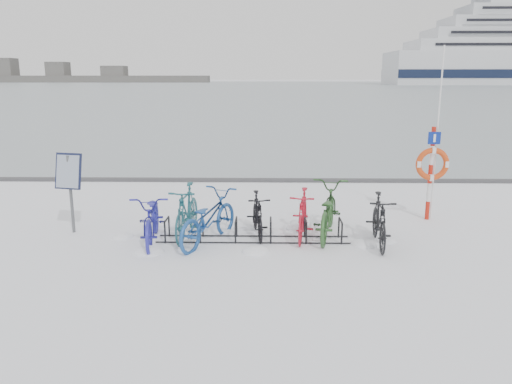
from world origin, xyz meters
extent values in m
plane|color=white|center=(0.00, 0.00, 0.00)|extent=(900.00, 900.00, 0.00)
cube|color=#929FA5|center=(0.00, 155.00, 0.01)|extent=(400.00, 298.00, 0.02)
cube|color=#3F3F42|center=(0.00, 5.90, 0.05)|extent=(400.00, 0.25, 0.10)
cylinder|color=black|center=(-1.80, -0.22, 0.22)|extent=(0.04, 0.04, 0.44)
cylinder|color=black|center=(-1.80, 0.22, 0.22)|extent=(0.04, 0.04, 0.44)
cylinder|color=black|center=(-1.80, 0.00, 0.44)|extent=(0.04, 0.44, 0.04)
cylinder|color=black|center=(-1.08, -0.22, 0.22)|extent=(0.04, 0.04, 0.44)
cylinder|color=black|center=(-1.08, 0.22, 0.22)|extent=(0.04, 0.04, 0.44)
cylinder|color=black|center=(-1.08, 0.00, 0.44)|extent=(0.04, 0.44, 0.04)
cylinder|color=black|center=(-0.36, -0.22, 0.22)|extent=(0.04, 0.04, 0.44)
cylinder|color=black|center=(-0.36, 0.22, 0.22)|extent=(0.04, 0.04, 0.44)
cylinder|color=black|center=(-0.36, 0.00, 0.44)|extent=(0.04, 0.44, 0.04)
cylinder|color=black|center=(0.36, -0.22, 0.22)|extent=(0.04, 0.04, 0.44)
cylinder|color=black|center=(0.36, 0.22, 0.22)|extent=(0.04, 0.04, 0.44)
cylinder|color=black|center=(0.36, 0.00, 0.44)|extent=(0.04, 0.44, 0.04)
cylinder|color=black|center=(1.08, -0.22, 0.22)|extent=(0.04, 0.04, 0.44)
cylinder|color=black|center=(1.08, 0.22, 0.22)|extent=(0.04, 0.04, 0.44)
cylinder|color=black|center=(1.08, 0.00, 0.44)|extent=(0.04, 0.44, 0.04)
cylinder|color=black|center=(1.80, -0.22, 0.22)|extent=(0.04, 0.04, 0.44)
cylinder|color=black|center=(1.80, 0.22, 0.22)|extent=(0.04, 0.04, 0.44)
cylinder|color=black|center=(1.80, 0.00, 0.44)|extent=(0.04, 0.44, 0.04)
cylinder|color=black|center=(0.00, -0.22, 0.02)|extent=(4.00, 0.03, 0.03)
cylinder|color=black|center=(0.00, 0.22, 0.02)|extent=(4.00, 0.03, 0.03)
cylinder|color=#595B5E|center=(-3.95, 0.47, 0.85)|extent=(0.07, 0.07, 1.70)
cube|color=black|center=(-3.95, 0.44, 1.37)|extent=(0.62, 0.34, 0.77)
cube|color=#8C99AD|center=(-3.95, 0.40, 1.37)|extent=(0.55, 0.26, 0.68)
cylinder|color=red|center=(4.11, 1.64, 0.22)|extent=(0.10, 0.10, 0.44)
cylinder|color=silver|center=(4.11, 1.64, 0.66)|extent=(0.10, 0.10, 0.44)
cylinder|color=red|center=(4.11, 1.64, 1.10)|extent=(0.10, 0.10, 0.44)
cylinder|color=silver|center=(4.11, 1.64, 1.54)|extent=(0.10, 0.10, 0.44)
cylinder|color=red|center=(4.11, 1.64, 1.98)|extent=(0.10, 0.10, 0.44)
torus|color=#CB3F13|center=(4.11, 1.55, 1.35)|extent=(0.77, 0.13, 0.77)
cube|color=navy|center=(4.11, 1.56, 1.95)|extent=(0.28, 0.03, 0.28)
cylinder|color=silver|center=(4.21, 1.69, 2.00)|extent=(0.04, 0.04, 4.01)
cube|color=#484848|center=(-120.00, 260.00, 1.75)|extent=(180.00, 12.00, 3.50)
cube|color=#484848|center=(-90.00, 260.00, 5.00)|extent=(20.00, 10.00, 6.00)
imported|color=#282799|center=(-2.06, -0.12, 0.55)|extent=(0.98, 2.16, 1.10)
imported|color=#1D535C|center=(-1.42, 0.28, 0.57)|extent=(0.70, 1.94, 1.14)
imported|color=#1D4A8E|center=(-0.92, -0.14, 0.55)|extent=(1.53, 2.21, 1.10)
imported|color=black|center=(0.08, 0.36, 0.48)|extent=(0.65, 1.64, 0.96)
imported|color=red|center=(1.04, 0.25, 0.52)|extent=(0.75, 1.80, 1.05)
imported|color=#295225|center=(1.57, 0.39, 0.57)|extent=(1.22, 2.31, 1.15)
imported|color=black|center=(2.54, -0.20, 0.53)|extent=(0.65, 1.81, 1.07)
ellipsoid|color=white|center=(0.06, -0.71, 0.00)|extent=(0.55, 0.55, 0.19)
ellipsoid|color=white|center=(-2.78, 0.15, 0.00)|extent=(0.46, 0.46, 0.16)
ellipsoid|color=white|center=(0.98, 0.79, 0.00)|extent=(0.54, 0.54, 0.19)
ellipsoid|color=white|center=(2.76, -0.01, 0.00)|extent=(0.42, 0.42, 0.15)
ellipsoid|color=white|center=(-2.01, -0.76, 0.00)|extent=(0.60, 0.60, 0.21)
ellipsoid|color=white|center=(-0.56, 0.44, 0.00)|extent=(0.40, 0.40, 0.14)
ellipsoid|color=white|center=(0.51, 0.54, 0.00)|extent=(0.33, 0.33, 0.11)
ellipsoid|color=white|center=(2.26, -0.23, 0.00)|extent=(0.55, 0.55, 0.19)
camera|label=1|loc=(0.25, -9.89, 3.34)|focal=35.00mm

